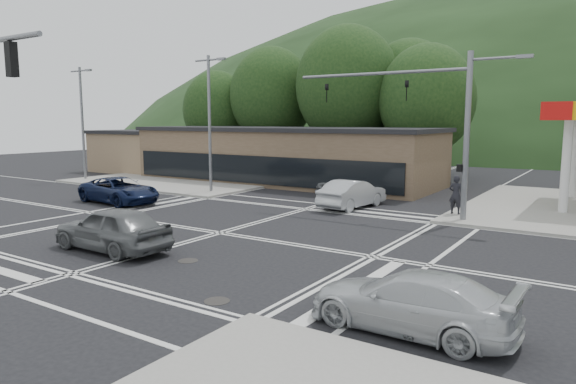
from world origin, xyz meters
The scene contains 20 objects.
ground centered at (0.00, 0.00, 0.00)m, with size 120.00×120.00×0.00m, color black.
sidewalk_nw centered at (-15.00, 15.00, 0.07)m, with size 16.00×16.00×0.15m, color gray.
commercial_row centered at (-8.00, 17.00, 2.00)m, with size 24.00×8.00×4.00m, color brown.
commercial_nw centered at (-24.00, 17.00, 1.80)m, with size 8.00×7.00×3.60m, color #846B4F.
hill_north centered at (0.00, 90.00, 0.00)m, with size 252.00×126.00×140.00m, color #1C3116.
tree_n_a centered at (-14.00, 24.00, 7.14)m, with size 8.00×8.00×11.75m.
tree_n_b centered at (-6.00, 24.00, 7.79)m, with size 9.00×9.00×12.98m.
tree_n_c centered at (1.00, 24.00, 6.49)m, with size 7.60×7.60×10.87m.
tree_n_d centered at (-20.00, 23.00, 5.84)m, with size 6.80×6.80×9.76m.
tree_n_e centered at (-2.00, 28.00, 7.14)m, with size 8.40×8.40×11.98m.
streetlight_nw centered at (-8.44, 9.00, 5.05)m, with size 2.50×0.25×9.00m.
streetlight_w centered at (-21.94, 9.00, 5.05)m, with size 2.50×0.25×9.00m.
signal_mast_ne centered at (6.95, 8.20, 5.07)m, with size 11.65×0.30×8.00m.
car_blue_west centered at (-10.32, 3.01, 0.76)m, with size 2.51×5.44×1.51m, color black.
car_grey_center centered at (-1.37, -4.50, 0.85)m, with size 2.00×4.97×1.69m, color #595C5E.
car_silver_east centered at (10.54, -5.50, 0.70)m, with size 1.96×4.83×1.40m, color #B9BDC1.
car_queue_a centered at (1.94, 9.00, 0.79)m, with size 1.66×4.77×1.57m, color #AAADB1.
car_queue_b centered at (1.00, 15.25, 0.68)m, with size 1.61×3.99×1.36m, color silver.
car_northbound centered at (-1.74, 14.99, 0.71)m, with size 1.99×4.89×1.42m, color slate.
pedestrian centered at (7.50, 9.42, 1.13)m, with size 0.72×0.47×1.97m, color black.
Camera 1 is at (14.40, -16.59, 4.86)m, focal length 32.00 mm.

